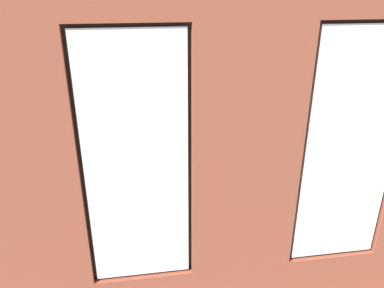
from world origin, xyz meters
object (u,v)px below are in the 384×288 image
object	(u,v)px
candle_jar	(175,169)
potted_plant_by_left_couch	(277,131)
media_console	(23,189)
potted_plant_mid_room_small	(236,148)
potted_plant_corner_near_left	(298,116)
potted_plant_near_tv	(43,191)
potted_plant_between_couches	(331,201)
cup_ceramic	(192,160)
coffee_table	(167,171)
table_plant_small	(167,161)
tv_flatscreen	(15,149)
couch_by_window	(207,249)
remote_gray	(155,166)
papasan_chair	(128,137)
couch_left	(327,160)

from	to	relation	value
candle_jar	potted_plant_by_left_couch	size ratio (longest dim) A/B	0.17
media_console	potted_plant_mid_room_small	xyz separation A→B (m)	(-3.53, -0.85, 0.05)
potted_plant_corner_near_left	potted_plant_mid_room_small	distance (m)	1.74
media_console	potted_plant_near_tv	xyz separation A→B (m)	(-0.56, 1.01, 0.49)
potted_plant_near_tv	potted_plant_between_couches	bearing A→B (deg)	165.66
cup_ceramic	candle_jar	size ratio (longest dim) A/B	1.05
coffee_table	table_plant_small	size ratio (longest dim) A/B	6.06
cup_ceramic	potted_plant_near_tv	size ratio (longest dim) A/B	0.08
tv_flatscreen	table_plant_small	bearing A→B (deg)	178.37
couch_by_window	potted_plant_mid_room_small	bearing A→B (deg)	-111.52
potted_plant_near_tv	potted_plant_by_left_couch	bearing A→B (deg)	-148.81
candle_jar	table_plant_small	xyz separation A→B (m)	(0.11, -0.13, 0.08)
cup_ceramic	media_console	world-z (taller)	cup_ceramic
couch_by_window	remote_gray	size ratio (longest dim) A/B	11.72
couch_by_window	coffee_table	size ratio (longest dim) A/B	1.33
media_console	potted_plant_corner_near_left	world-z (taller)	potted_plant_corner_near_left
coffee_table	tv_flatscreen	distance (m)	2.23
coffee_table	potted_plant_between_couches	distance (m)	2.53
coffee_table	potted_plant_corner_near_left	xyz separation A→B (m)	(-2.87, -1.72, 0.18)
potted_plant_corner_near_left	potted_plant_between_couches	size ratio (longest dim) A/B	0.86
candle_jar	potted_plant_by_left_couch	distance (m)	2.71
tv_flatscreen	potted_plant_between_couches	world-z (taller)	potted_plant_between_couches
table_plant_small	papasan_chair	xyz separation A→B (m)	(0.60, -1.41, -0.14)
media_console	potted_plant_corner_near_left	bearing A→B (deg)	-161.77
coffee_table	potted_plant_mid_room_small	xyz separation A→B (m)	(-1.36, -0.91, -0.09)
coffee_table	cup_ceramic	distance (m)	0.45
table_plant_small	papasan_chair	size ratio (longest dim) A/B	0.23
couch_left	potted_plant_mid_room_small	bearing A→B (deg)	-122.59
cup_ceramic	potted_plant_between_couches	size ratio (longest dim) A/B	0.07
remote_gray	media_console	xyz separation A→B (m)	(1.98, 0.05, -0.21)
tv_flatscreen	potted_plant_corner_near_left	bearing A→B (deg)	-161.80
table_plant_small	potted_plant_between_couches	world-z (taller)	potted_plant_between_couches
couch_by_window	couch_left	distance (m)	3.14
cup_ceramic	tv_flatscreen	distance (m)	2.62
candle_jar	potted_plant_mid_room_small	distance (m)	1.64
couch_left	potted_plant_mid_room_small	xyz separation A→B (m)	(1.37, -0.79, -0.04)
tv_flatscreen	papasan_chair	world-z (taller)	tv_flatscreen
remote_gray	potted_plant_corner_near_left	bearing A→B (deg)	-161.63
papasan_chair	potted_plant_near_tv	bearing A→B (deg)	67.00
tv_flatscreen	cup_ceramic	bearing A→B (deg)	-178.01
candle_jar	remote_gray	distance (m)	0.38
media_console	potted_plant_mid_room_small	world-z (taller)	media_console
coffee_table	table_plant_small	xyz separation A→B (m)	(0.00, 0.00, 0.18)
cup_ceramic	potted_plant_corner_near_left	size ratio (longest dim) A/B	0.08
tv_flatscreen	couch_left	bearing A→B (deg)	-179.29
remote_gray	potted_plant_between_couches	distance (m)	2.72
potted_plant_corner_near_left	remote_gray	bearing A→B (deg)	27.78
table_plant_small	couch_left	bearing A→B (deg)	-177.43
coffee_table	potted_plant_near_tv	distance (m)	1.90
table_plant_small	potted_plant_by_left_couch	xyz separation A→B (m)	(-2.33, -1.43, -0.20)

